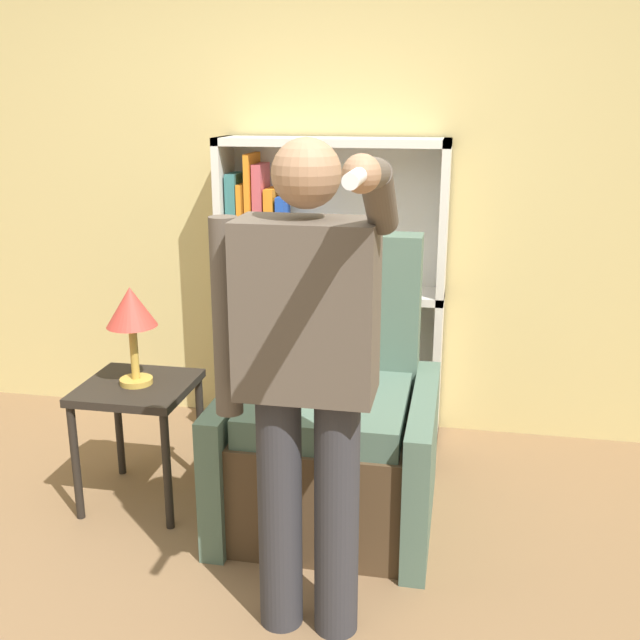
{
  "coord_description": "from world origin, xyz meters",
  "views": [
    {
      "loc": [
        0.88,
        -1.91,
        1.77
      ],
      "look_at": [
        0.4,
        0.61,
        1.01
      ],
      "focal_mm": 42.0,
      "sensor_mm": 36.0,
      "label": 1
    }
  ],
  "objects_px": {
    "side_table": "(138,403)",
    "table_lamp": "(131,313)",
    "armchair": "(332,431)",
    "person_standing": "(306,369)",
    "bookcase": "(306,293)"
  },
  "relations": [
    {
      "from": "person_standing",
      "to": "side_table",
      "type": "height_order",
      "value": "person_standing"
    },
    {
      "from": "armchair",
      "to": "person_standing",
      "type": "distance_m",
      "value": 0.98
    },
    {
      "from": "person_standing",
      "to": "table_lamp",
      "type": "height_order",
      "value": "person_standing"
    },
    {
      "from": "bookcase",
      "to": "table_lamp",
      "type": "height_order",
      "value": "bookcase"
    },
    {
      "from": "side_table",
      "to": "table_lamp",
      "type": "relative_size",
      "value": 1.29
    },
    {
      "from": "person_standing",
      "to": "table_lamp",
      "type": "distance_m",
      "value": 1.16
    },
    {
      "from": "side_table",
      "to": "person_standing",
      "type": "bearing_deg",
      "value": -37.74
    },
    {
      "from": "person_standing",
      "to": "table_lamp",
      "type": "bearing_deg",
      "value": 142.26
    },
    {
      "from": "side_table",
      "to": "table_lamp",
      "type": "bearing_deg",
      "value": 90.0
    },
    {
      "from": "side_table",
      "to": "table_lamp",
      "type": "height_order",
      "value": "table_lamp"
    },
    {
      "from": "armchair",
      "to": "person_standing",
      "type": "relative_size",
      "value": 0.72
    },
    {
      "from": "armchair",
      "to": "person_standing",
      "type": "height_order",
      "value": "person_standing"
    },
    {
      "from": "bookcase",
      "to": "person_standing",
      "type": "bearing_deg",
      "value": -78.11
    },
    {
      "from": "armchair",
      "to": "side_table",
      "type": "height_order",
      "value": "armchair"
    },
    {
      "from": "armchair",
      "to": "side_table",
      "type": "relative_size",
      "value": 2.12
    }
  ]
}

